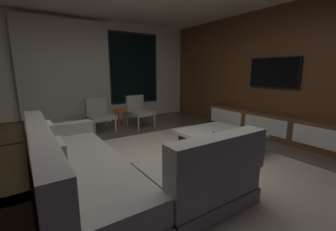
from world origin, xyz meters
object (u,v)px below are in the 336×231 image
Objects in this scene: accent_chair_near_window at (139,110)px; console_table_behind_couch at (4,180)px; accent_chair_by_curtain at (99,113)px; sectional_couch at (108,173)px; coffee_table at (219,141)px; media_console at (273,126)px; book_stack_on_coffee_table at (222,133)px; mounted_tv at (274,73)px; side_stool at (120,113)px.

accent_chair_near_window is 3.64m from console_table_behind_couch.
accent_chair_by_curtain is at bearing 57.76° from console_table_behind_couch.
coffee_table is (2.06, 0.31, -0.10)m from sectional_couch.
accent_chair_near_window is 3.08m from media_console.
console_table_behind_couch is (-0.91, 0.13, 0.12)m from sectional_couch.
book_stack_on_coffee_table is 2.09m from mounted_tv.
accent_chair_near_window is 1.00× the size of accent_chair_by_curtain.
media_console is at bearing 1.54° from console_table_behind_couch.
mounted_tv reaches higher than side_stool.
side_stool is 0.42× the size of mounted_tv.
mounted_tv is at bearing 3.89° from console_table_behind_couch.
side_stool is (-0.72, 2.62, -0.01)m from book_stack_on_coffee_table.
console_table_behind_couch reaches higher than media_console.
accent_chair_by_curtain is at bearing -176.46° from side_stool.
accent_chair_near_window is at bearing 44.24° from console_table_behind_couch.
coffee_table is at bearing 178.05° from media_console.
accent_chair_near_window is 3.18m from mounted_tv.
accent_chair_by_curtain is at bearing 118.75° from coffee_table.
sectional_couch is at bearing -173.19° from mounted_tv.
side_stool is (-0.83, 2.46, 0.19)m from coffee_table.
mounted_tv is (2.55, -2.31, 0.98)m from side_stool.
side_stool is 0.15× the size of media_console.
side_stool is at bearing 50.82° from console_table_behind_couch.
book_stack_on_coffee_table is (1.95, 0.15, 0.10)m from sectional_couch.
mounted_tv reaches higher than accent_chair_by_curtain.
mounted_tv reaches higher than media_console.
media_console is at bearing 4.03° from sectional_couch.
mounted_tv is (3.78, 0.45, 1.06)m from sectional_couch.
mounted_tv is at bearing 6.81° from sectional_couch.
mounted_tv reaches higher than console_table_behind_couch.
coffee_table is 0.28m from book_stack_on_coffee_table.
sectional_couch reaches higher than media_console.
coffee_table is 2.09m from mounted_tv.
mounted_tv is 0.52× the size of console_table_behind_couch.
coffee_table is 4.37× the size of book_stack_on_coffee_table.
sectional_couch is 1.19× the size of console_table_behind_couch.
mounted_tv reaches higher than book_stack_on_coffee_table.
media_console reaches higher than book_stack_on_coffee_table.
coffee_table is 0.55× the size of console_table_behind_couch.
accent_chair_by_curtain is 0.72× the size of mounted_tv.
book_stack_on_coffee_table is 0.13× the size of console_table_behind_couch.
sectional_couch is at bearing -122.37° from accent_chair_near_window.
accent_chair_near_window is 0.72× the size of mounted_tv.
coffee_table is 1.49× the size of accent_chair_near_window.
accent_chair_near_window reaches higher than console_table_behind_couch.
media_console is (1.65, 0.11, -0.14)m from book_stack_on_coffee_table.
media_console is 1.13m from mounted_tv.
media_console is (1.91, -2.42, -0.18)m from accent_chair_near_window.
mounted_tv reaches higher than accent_chair_near_window.
console_table_behind_couch is (-2.14, -2.63, 0.04)m from side_stool.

